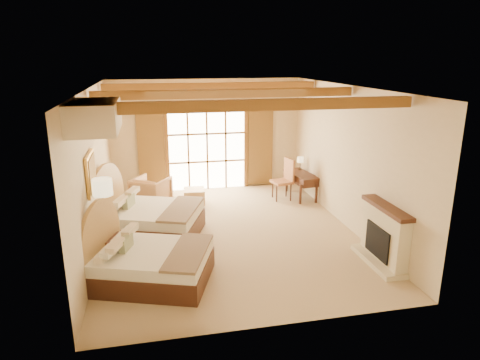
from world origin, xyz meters
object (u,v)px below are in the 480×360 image
object	(u,v)px
bed_far	(144,217)
armchair	(151,192)
bed_near	(144,262)
desk	(301,184)
nightstand	(110,253)

from	to	relation	value
bed_far	armchair	bearing A→B (deg)	104.92
bed_near	desk	distance (m)	5.80
bed_near	nightstand	xyz separation A→B (m)	(-0.62, 0.63, -0.07)
armchair	desk	distance (m)	4.12
nightstand	desk	size ratio (longest dim) A/B	0.48
armchair	nightstand	bearing A→B (deg)	108.90
bed_near	armchair	size ratio (longest dim) A/B	2.75
bed_far	desk	distance (m)	4.67
nightstand	armchair	size ratio (longest dim) A/B	0.73
nightstand	armchair	world-z (taller)	armchair
bed_far	desk	world-z (taller)	bed_far
bed_far	nightstand	distance (m)	1.58
bed_far	armchair	world-z (taller)	bed_far
bed_near	desk	xyz separation A→B (m)	(4.29, 3.91, -0.02)
nightstand	desk	bearing A→B (deg)	52.02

